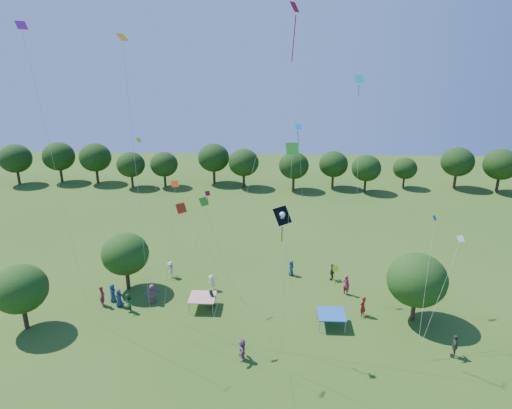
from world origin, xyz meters
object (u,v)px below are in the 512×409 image
(pirate_kite, at_px, (283,217))
(near_tree_east, at_px, (417,280))
(near_tree_north, at_px, (125,254))
(near_tree_west, at_px, (20,289))
(tent_red_stripe, at_px, (202,297))
(red_high_kite, at_px, (279,73))
(tent_blue, at_px, (331,314))

(pirate_kite, bearing_deg, near_tree_east, 20.43)
(near_tree_north, height_order, pirate_kite, pirate_kite)
(near_tree_west, bearing_deg, tent_red_stripe, 14.94)
(near_tree_east, xyz_separation_m, red_high_kite, (-11.34, -1.22, 15.97))
(near_tree_north, relative_size, near_tree_east, 0.94)
(tent_blue, distance_m, pirate_kite, 10.64)
(tent_blue, bearing_deg, tent_red_stripe, 168.58)
(near_tree_west, xyz_separation_m, red_high_kite, (19.84, 1.33, 16.08))
(near_tree_east, bearing_deg, tent_red_stripe, 176.51)
(near_tree_east, distance_m, red_high_kite, 19.63)
(tent_red_stripe, xyz_separation_m, pirate_kite, (6.63, -5.15, 9.35))
(near_tree_north, xyz_separation_m, red_high_kite, (13.68, -5.33, 16.08))
(tent_red_stripe, bearing_deg, near_tree_east, -3.49)
(near_tree_west, bearing_deg, tent_blue, 3.42)
(near_tree_north, distance_m, pirate_kite, 17.65)
(tent_blue, bearing_deg, pirate_kite, -144.19)
(near_tree_north, relative_size, tent_blue, 2.50)
(pirate_kite, bearing_deg, near_tree_north, 149.82)
(near_tree_west, distance_m, tent_blue, 24.54)
(near_tree_north, distance_m, tent_blue, 19.10)
(near_tree_north, distance_m, tent_red_stripe, 8.42)
(near_tree_north, distance_m, red_high_kite, 21.77)
(near_tree_west, xyz_separation_m, near_tree_north, (6.16, 6.67, 0.00))
(near_tree_west, bearing_deg, near_tree_east, 4.69)
(near_tree_east, height_order, tent_red_stripe, near_tree_east)
(tent_red_stripe, relative_size, tent_blue, 1.00)
(near_tree_east, relative_size, red_high_kite, 0.26)
(near_tree_west, xyz_separation_m, near_tree_east, (31.18, 2.56, 0.11))
(tent_blue, bearing_deg, near_tree_north, 164.02)
(near_tree_north, relative_size, red_high_kite, 0.24)
(near_tree_west, distance_m, near_tree_north, 9.08)
(near_tree_east, xyz_separation_m, pirate_kite, (-10.94, -4.08, 6.71))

